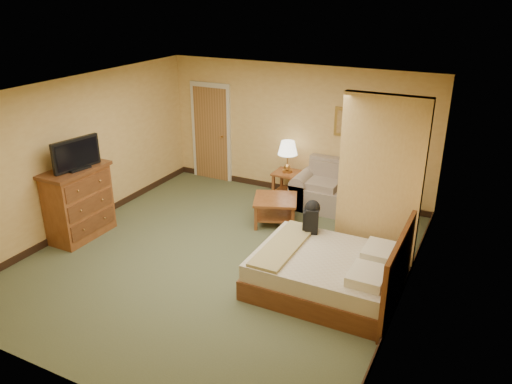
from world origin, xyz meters
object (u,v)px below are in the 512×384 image
Objects in this scene: coffee_table at (275,205)px; bed at (331,272)px; loveseat at (341,196)px; dresser at (79,203)px.

bed is at bearing -45.70° from coffee_table.
bed is at bearing -75.31° from loveseat.
loveseat is at bearing 50.05° from coffee_table.
loveseat is 1.37m from coffee_table.
bed is at bearing 4.05° from dresser.
bed is (1.58, -1.62, -0.05)m from coffee_table.
dresser reaches higher than bed.
loveseat is 0.92× the size of bed.
bed is (4.30, 0.30, -0.32)m from dresser.
dresser is at bearing -175.95° from bed.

